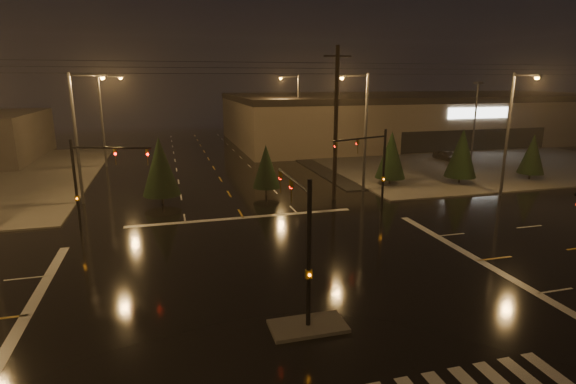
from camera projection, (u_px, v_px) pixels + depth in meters
name	position (u px, v px, depth m)	size (l,w,h in m)	color
ground	(282.00, 284.00, 21.43)	(140.00, 140.00, 0.00)	black
sidewalk_ne	(451.00, 155.00, 57.16)	(36.00, 36.00, 0.12)	#4C4944
median_island	(308.00, 326.00, 17.67)	(3.00, 1.60, 0.15)	#4C4944
stop_bar_far	(243.00, 218.00, 31.71)	(16.00, 0.50, 0.01)	beige
parking_lot	(495.00, 156.00, 56.57)	(50.00, 24.00, 0.08)	black
retail_building	(420.00, 115.00, 72.46)	(60.20, 28.30, 7.20)	#776A55
signal_mast_median	(302.00, 230.00, 17.64)	(0.25, 4.59, 6.00)	black
signal_mast_ne	(374.00, 161.00, 32.41)	(4.84, 1.86, 6.00)	black
signal_mast_nw	(91.00, 175.00, 27.54)	(4.84, 1.86, 6.00)	black
streetlight_1	(79.00, 130.00, 33.97)	(2.77, 0.32, 10.00)	#38383A
streetlight_2	(105.00, 114.00, 48.94)	(2.77, 0.32, 10.00)	#38383A
streetlight_3	(362.00, 124.00, 37.84)	(2.77, 0.32, 10.00)	#38383A
streetlight_4	(296.00, 109.00, 56.54)	(2.77, 0.32, 10.00)	#38383A
streetlight_6	(511.00, 127.00, 36.11)	(0.32, 2.77, 10.00)	#38383A
utility_pole_1	(336.00, 124.00, 35.07)	(2.20, 0.32, 12.00)	black
conifer_0	(391.00, 155.00, 40.81)	(2.73, 2.73, 4.96)	black
conifer_1	(462.00, 153.00, 41.25)	(2.86, 2.86, 5.18)	black
conifer_2	(532.00, 154.00, 42.84)	(2.42, 2.42, 4.48)	black
conifer_3	(160.00, 166.00, 34.66)	(2.90, 2.90, 5.24)	black
conifer_4	(266.00, 166.00, 37.20)	(2.30, 2.30, 4.29)	black
car_parked	(447.00, 156.00, 53.57)	(1.52, 3.77, 1.28)	black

